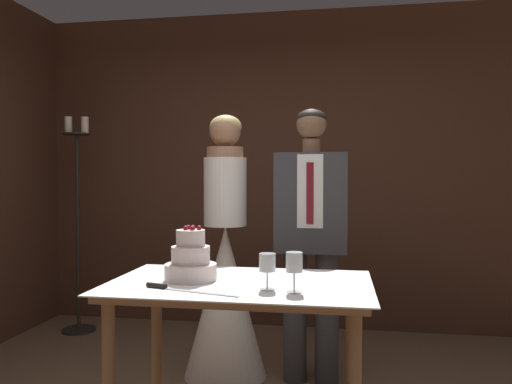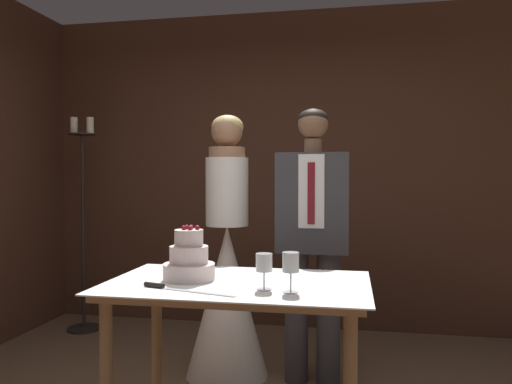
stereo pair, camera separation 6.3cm
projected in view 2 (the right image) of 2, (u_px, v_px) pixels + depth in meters
The scene contains 9 objects.
wall_back at pixel (285, 170), 4.41m from camera, with size 4.47×0.12×2.75m, color #472B1E.
cake_table at pixel (238, 306), 2.33m from camera, with size 1.22×0.75×0.83m.
tiered_cake at pixel (189, 261), 2.37m from camera, with size 0.25×0.25×0.26m.
cake_knife at pixel (171, 288), 2.17m from camera, with size 0.45×0.14×0.02m.
wine_glass_near at pixel (264, 265), 2.16m from camera, with size 0.07×0.07×0.16m.
wine_glass_middle at pixel (291, 264), 2.10m from camera, with size 0.07×0.07×0.17m.
bride at pixel (227, 280), 3.28m from camera, with size 0.54×0.54×1.72m.
groom at pixel (313, 231), 3.17m from camera, with size 0.45×0.25×1.75m.
candle_stand at pixel (83, 230), 4.26m from camera, with size 0.28×0.28×1.82m.
Camera 2 is at (0.57, -2.09, 1.32)m, focal length 35.00 mm.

